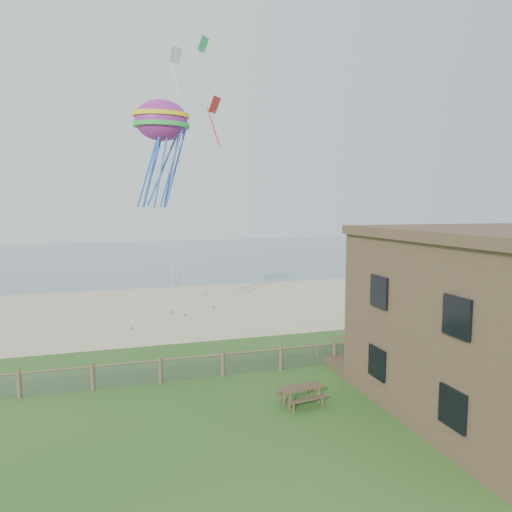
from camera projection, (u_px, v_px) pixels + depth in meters
name	position (u px, v px, depth m)	size (l,w,h in m)	color
ground	(259.00, 434.00, 16.60)	(160.00, 160.00, 0.00)	#28531C
sand_beach	(181.00, 308.00, 37.55)	(72.00, 20.00, 0.02)	#BFB38A
ocean	(148.00, 255.00, 79.47)	(160.00, 68.00, 0.02)	slate
chainlink_fence	(223.00, 365.00, 22.25)	(36.20, 0.20, 1.25)	brown
motel_deck	(458.00, 353.00, 25.04)	(15.00, 2.00, 0.50)	brown
picnic_table	(301.00, 395.00, 19.11)	(1.79, 1.35, 0.76)	brown
octopus_kite	(162.00, 151.00, 27.12)	(3.33, 2.35, 6.86)	red
kite_white	(175.00, 67.00, 29.86)	(1.03, 0.70, 2.44)	white
kite_red	(215.00, 117.00, 31.81)	(1.15, 0.70, 2.88)	red
kite_green	(203.00, 57.00, 36.87)	(1.20, 0.70, 3.12)	#38D581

